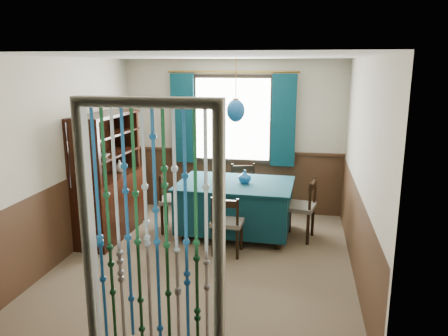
% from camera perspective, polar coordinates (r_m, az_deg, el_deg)
% --- Properties ---
extents(floor, '(4.00, 4.00, 0.00)m').
position_cam_1_polar(floor, '(5.66, -2.22, -11.84)').
color(floor, brown).
rests_on(floor, ground).
extents(ceiling, '(4.00, 4.00, 0.00)m').
position_cam_1_polar(ceiling, '(5.12, -2.48, 14.36)').
color(ceiling, silver).
rests_on(ceiling, ground).
extents(wall_back, '(3.60, 0.00, 3.60)m').
position_cam_1_polar(wall_back, '(7.18, 1.20, 4.05)').
color(wall_back, '#BFB59C').
rests_on(wall_back, ground).
extents(wall_front, '(3.60, 0.00, 3.60)m').
position_cam_1_polar(wall_front, '(3.41, -9.85, -6.71)').
color(wall_front, '#BFB59C').
rests_on(wall_front, ground).
extents(wall_left, '(0.00, 4.00, 4.00)m').
position_cam_1_polar(wall_left, '(5.91, -19.62, 1.26)').
color(wall_left, '#BFB59C').
rests_on(wall_left, ground).
extents(wall_right, '(0.00, 4.00, 4.00)m').
position_cam_1_polar(wall_right, '(5.17, 17.51, -0.23)').
color(wall_right, '#BFB59C').
rests_on(wall_right, ground).
extents(wainscot_back, '(3.60, 0.00, 3.60)m').
position_cam_1_polar(wainscot_back, '(7.32, 1.15, -1.77)').
color(wainscot_back, '#3E2717').
rests_on(wainscot_back, ground).
extents(wainscot_front, '(3.60, 0.00, 3.60)m').
position_cam_1_polar(wainscot_front, '(3.74, -9.29, -17.50)').
color(wainscot_front, '#3E2717').
rests_on(wainscot_front, ground).
extents(wainscot_left, '(0.00, 4.00, 4.00)m').
position_cam_1_polar(wainscot_left, '(6.10, -18.95, -5.65)').
color(wainscot_left, '#3E2717').
rests_on(wainscot_left, ground).
extents(wainscot_right, '(0.00, 4.00, 4.00)m').
position_cam_1_polar(wainscot_right, '(5.38, 16.79, -8.01)').
color(wainscot_right, '#3E2717').
rests_on(wainscot_right, ground).
extents(window, '(1.32, 0.12, 1.42)m').
position_cam_1_polar(window, '(7.09, 1.14, 6.38)').
color(window, black).
rests_on(window, wall_back).
extents(doorway, '(1.16, 0.12, 2.18)m').
position_cam_1_polar(doorway, '(3.53, -9.38, -9.44)').
color(doorway, silver).
rests_on(doorway, ground).
extents(dining_table, '(1.65, 1.16, 0.78)m').
position_cam_1_polar(dining_table, '(6.29, 1.46, -4.82)').
color(dining_table, '#0A2D37').
rests_on(dining_table, floor).
extents(chair_near, '(0.41, 0.39, 0.80)m').
position_cam_1_polar(chair_near, '(5.64, 0.40, -7.19)').
color(chair_near, black).
rests_on(chair_near, floor).
extents(chair_far, '(0.52, 0.51, 0.87)m').
position_cam_1_polar(chair_far, '(6.94, 2.61, -2.96)').
color(chair_far, black).
rests_on(chair_far, floor).
extents(chair_left, '(0.47, 0.48, 0.88)m').
position_cam_1_polar(chair_left, '(6.47, -6.64, -4.19)').
color(chair_left, black).
rests_on(chair_left, floor).
extents(chair_right, '(0.49, 0.51, 0.88)m').
position_cam_1_polar(chair_right, '(6.22, 10.06, -5.06)').
color(chair_right, black).
rests_on(chair_right, floor).
extents(sideboard, '(0.53, 1.37, 1.76)m').
position_cam_1_polar(sideboard, '(6.43, -14.73, -3.35)').
color(sideboard, black).
rests_on(sideboard, floor).
extents(pendant_lamp, '(0.25, 0.25, 0.86)m').
position_cam_1_polar(pendant_lamp, '(6.00, 1.54, 7.52)').
color(pendant_lamp, olive).
rests_on(pendant_lamp, ceiling).
extents(vase_table, '(0.21, 0.21, 0.17)m').
position_cam_1_polar(vase_table, '(6.16, 2.72, -1.18)').
color(vase_table, navy).
rests_on(vase_table, dining_table).
extents(bowl_shelf, '(0.23, 0.23, 0.05)m').
position_cam_1_polar(bowl_shelf, '(6.02, -15.64, 1.55)').
color(bowl_shelf, beige).
rests_on(bowl_shelf, sideboard).
extents(vase_sideboard, '(0.22, 0.22, 0.20)m').
position_cam_1_polar(vase_sideboard, '(6.54, -13.49, 0.35)').
color(vase_sideboard, beige).
rests_on(vase_sideboard, sideboard).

